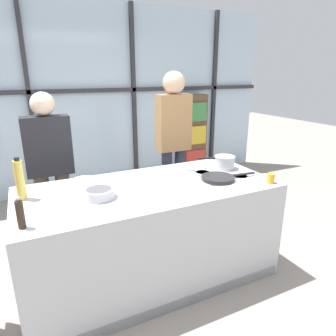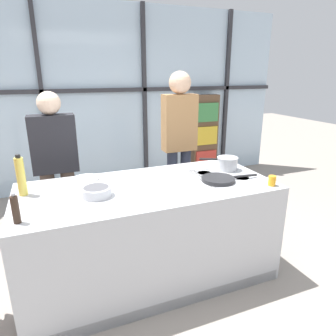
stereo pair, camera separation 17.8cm
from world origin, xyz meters
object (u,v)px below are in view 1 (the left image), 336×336
spectator_far_left (50,164)px  white_plate (85,180)px  pepper_grinder (20,214)px  mixing_bowl (99,193)px  juice_glass_near (271,178)px  saucepan (224,162)px  oil_bottle (20,180)px  spectator_center_left (174,137)px  frying_pan (219,178)px

spectator_far_left → white_plate: 0.63m
spectator_far_left → pepper_grinder: size_ratio=7.81×
mixing_bowl → juice_glass_near: 1.44m
juice_glass_near → saucepan: bearing=103.0°
oil_bottle → pepper_grinder: 0.49m
spectator_center_left → pepper_grinder: spectator_center_left is taller
mixing_bowl → spectator_center_left: bearing=41.5°
spectator_far_left → spectator_center_left: spectator_center_left is taller
frying_pan → pepper_grinder: 1.60m
pepper_grinder → juice_glass_near: pepper_grinder is taller
spectator_center_left → juice_glass_near: spectator_center_left is taller
frying_pan → oil_bottle: oil_bottle is taller
spectator_far_left → pepper_grinder: 1.29m
frying_pan → white_plate: frying_pan is taller
oil_bottle → spectator_far_left: bearing=71.1°
spectator_center_left → pepper_grinder: 2.10m
juice_glass_near → mixing_bowl: bearing=167.2°
spectator_far_left → juice_glass_near: (1.67, -1.33, 0.01)m
frying_pan → saucepan: (0.24, 0.25, 0.05)m
spectator_far_left → mixing_bowl: 1.04m
juice_glass_near → pepper_grinder: bearing=178.1°
spectator_far_left → oil_bottle: spectator_far_left is taller
saucepan → juice_glass_near: (0.12, -0.51, -0.03)m
mixing_bowl → pepper_grinder: 0.59m
white_plate → pepper_grinder: bearing=-126.8°
mixing_bowl → juice_glass_near: bearing=-12.8°
oil_bottle → saucepan: bearing=-1.4°
white_plate → oil_bottle: bearing=-159.0°
white_plate → mixing_bowl: size_ratio=0.99×
spectator_far_left → frying_pan: (1.31, -1.07, -0.01)m
oil_bottle → white_plate: bearing=21.0°
mixing_bowl → juice_glass_near: juice_glass_near is taller
white_plate → spectator_far_left: bearing=111.6°
frying_pan → spectator_center_left: bearing=85.1°
white_plate → mixing_bowl: mixing_bowl is taller
frying_pan → white_plate: 1.18m
oil_bottle → juice_glass_near: 2.01m
white_plate → juice_glass_near: size_ratio=2.75×
spectator_far_left → pepper_grinder: spectator_far_left is taller
spectator_far_left → white_plate: spectator_far_left is taller
oil_bottle → pepper_grinder: bearing=-91.2°
mixing_bowl → oil_bottle: size_ratio=0.73×
mixing_bowl → spectator_far_left: bearing=104.4°
juice_glass_near → frying_pan: bearing=144.1°
spectator_far_left → spectator_center_left: (1.40, 0.00, 0.15)m
spectator_center_left → white_plate: spectator_center_left is taller
mixing_bowl → frying_pan: bearing=-3.4°
frying_pan → juice_glass_near: 0.44m
frying_pan → mixing_bowl: (-1.05, 0.06, 0.02)m
oil_bottle → mixing_bowl: bearing=-24.0°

